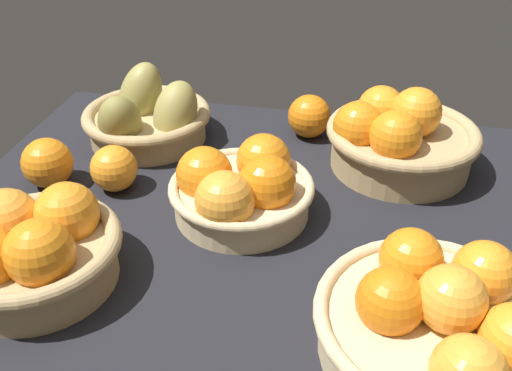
% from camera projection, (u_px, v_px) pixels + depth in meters
% --- Properties ---
extents(market_tray, '(0.84, 0.72, 0.03)m').
position_uv_depth(market_tray, '(242.00, 231.00, 0.78)').
color(market_tray, black).
rests_on(market_tray, ground).
extents(basket_near_right, '(0.25, 0.25, 0.11)m').
position_uv_depth(basket_near_right, '(440.00, 321.00, 0.57)').
color(basket_near_right, '#D3BC8C').
rests_on(basket_near_right, market_tray).
extents(basket_near_left, '(0.21, 0.21, 0.11)m').
position_uv_depth(basket_near_left, '(31.00, 249.00, 0.65)').
color(basket_near_left, tan).
rests_on(basket_near_left, market_tray).
extents(basket_far_right, '(0.23, 0.23, 0.13)m').
position_uv_depth(basket_far_right, '(397.00, 137.00, 0.87)').
color(basket_far_right, tan).
rests_on(basket_far_right, market_tray).
extents(basket_far_left_pears, '(0.22, 0.23, 0.14)m').
position_uv_depth(basket_far_left_pears, '(146.00, 118.00, 0.95)').
color(basket_far_left_pears, tan).
rests_on(basket_far_left_pears, market_tray).
extents(basket_center, '(0.20, 0.20, 0.10)m').
position_uv_depth(basket_center, '(241.00, 188.00, 0.77)').
color(basket_center, '#D3BC8C').
rests_on(basket_center, market_tray).
extents(loose_orange_front_gap, '(0.07, 0.07, 0.07)m').
position_uv_depth(loose_orange_front_gap, '(309.00, 116.00, 0.96)').
color(loose_orange_front_gap, orange).
rests_on(loose_orange_front_gap, market_tray).
extents(loose_orange_back_gap, '(0.07, 0.07, 0.07)m').
position_uv_depth(loose_orange_back_gap, '(47.00, 163.00, 0.83)').
color(loose_orange_back_gap, orange).
rests_on(loose_orange_back_gap, market_tray).
extents(loose_orange_side_gap, '(0.07, 0.07, 0.07)m').
position_uv_depth(loose_orange_side_gap, '(114.00, 168.00, 0.83)').
color(loose_orange_side_gap, orange).
rests_on(loose_orange_side_gap, market_tray).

